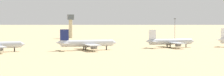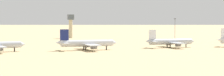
# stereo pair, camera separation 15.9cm
# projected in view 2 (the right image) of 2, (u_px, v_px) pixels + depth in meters

# --- Properties ---
(ground) EXTENTS (4000.00, 4000.00, 0.00)m
(ground) POSITION_uv_depth(u_px,v_px,m) (95.00, 52.00, 255.58)
(ground) COLOR tan
(ridge_center) EXTENTS (284.43, 198.42, 119.40)m
(ridge_center) POSITION_uv_depth(u_px,v_px,m) (40.00, 2.00, 1419.67)
(ridge_center) COLOR slate
(ridge_center) RESTS_ON ground
(ridge_east) EXTENTS (239.38, 185.93, 125.99)m
(ridge_east) POSITION_uv_depth(u_px,v_px,m) (181.00, 1.00, 1378.73)
(ridge_east) COLOR #88725E
(ridge_east) RESTS_ON ground
(parked_jet_navy_4) EXTENTS (36.44, 30.52, 12.06)m
(parked_jet_navy_4) POSITION_uv_depth(u_px,v_px,m) (87.00, 43.00, 267.82)
(parked_jet_navy_4) COLOR silver
(parked_jet_navy_4) RESTS_ON ground
(parked_jet_white_5) EXTENTS (33.83, 28.40, 11.19)m
(parked_jet_white_5) POSITION_uv_depth(u_px,v_px,m) (170.00, 42.00, 289.28)
(parked_jet_white_5) COLOR silver
(parked_jet_white_5) RESTS_ON ground
(control_tower) EXTENTS (5.20, 5.20, 20.79)m
(control_tower) POSITION_uv_depth(u_px,v_px,m) (71.00, 24.00, 412.00)
(control_tower) COLOR #C6B793
(control_tower) RESTS_ON ground
(light_pole_west) EXTENTS (1.80, 0.50, 17.32)m
(light_pole_west) POSITION_uv_depth(u_px,v_px,m) (175.00, 27.00, 406.92)
(light_pole_west) COLOR #59595E
(light_pole_west) RESTS_ON ground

